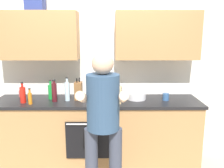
# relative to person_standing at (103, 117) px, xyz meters

# --- Properties ---
(ground_plane) EXTENTS (12.00, 12.00, 0.00)m
(ground_plane) POSITION_rel_person_standing_xyz_m (-0.11, 0.82, -0.96)
(ground_plane) COLOR #B2A893
(back_wall_unit) EXTENTS (4.00, 0.38, 2.50)m
(back_wall_unit) POSITION_rel_person_standing_xyz_m (-0.11, 1.09, 0.54)
(back_wall_unit) COLOR silver
(back_wall_unit) RESTS_ON ground
(counter) EXTENTS (2.84, 0.67, 0.90)m
(counter) POSITION_rel_person_standing_xyz_m (-0.11, 0.82, -0.50)
(counter) COLOR #A37547
(counter) RESTS_ON ground
(person_standing) EXTENTS (0.49, 0.45, 1.62)m
(person_standing) POSITION_rel_person_standing_xyz_m (0.00, 0.00, 0.00)
(person_standing) COLOR #383D4C
(person_standing) RESTS_ON ground
(bottle_soda) EXTENTS (0.07, 0.07, 0.27)m
(bottle_soda) POSITION_rel_person_standing_xyz_m (-0.76, 0.89, 0.05)
(bottle_soda) COLOR #198C33
(bottle_soda) RESTS_ON counter
(bottle_wine) EXTENTS (0.07, 0.07, 0.30)m
(bottle_wine) POSITION_rel_person_standing_xyz_m (-0.68, 0.76, 0.08)
(bottle_wine) COLOR #471419
(bottle_wine) RESTS_ON counter
(bottle_water) EXTENTS (0.07, 0.07, 0.33)m
(bottle_water) POSITION_rel_person_standing_xyz_m (-0.51, 0.80, 0.08)
(bottle_water) COLOR silver
(bottle_water) RESTS_ON counter
(bottle_hotsauce) EXTENTS (0.07, 0.07, 0.28)m
(bottle_hotsauce) POSITION_rel_person_standing_xyz_m (-1.09, 0.70, 0.06)
(bottle_hotsauce) COLOR red
(bottle_hotsauce) RESTS_ON counter
(bottle_juice) EXTENTS (0.05, 0.05, 0.21)m
(bottle_juice) POSITION_rel_person_standing_xyz_m (-0.97, 0.63, 0.03)
(bottle_juice) COLOR orange
(bottle_juice) RESTS_ON counter
(cup_ceramic) EXTENTS (0.08, 0.08, 0.09)m
(cup_ceramic) POSITION_rel_person_standing_xyz_m (-1.22, 1.01, -0.01)
(cup_ceramic) COLOR #BF4C47
(cup_ceramic) RESTS_ON counter
(cup_tea) EXTENTS (0.09, 0.09, 0.10)m
(cup_tea) POSITION_rel_person_standing_xyz_m (0.84, 0.81, -0.01)
(cup_tea) COLOR #33598C
(cup_tea) RESTS_ON counter
(mixing_bowl) EXTENTS (0.27, 0.27, 0.10)m
(mixing_bowl) POSITION_rel_person_standing_xyz_m (0.44, 0.87, -0.01)
(mixing_bowl) COLOR silver
(mixing_bowl) RESTS_ON counter
(knife_block) EXTENTS (0.10, 0.14, 0.30)m
(knife_block) POSITION_rel_person_standing_xyz_m (-0.37, 0.87, 0.07)
(knife_block) COLOR brown
(knife_block) RESTS_ON counter
(grocery_bag_bread) EXTENTS (0.25, 0.22, 0.21)m
(grocery_bag_bread) POSITION_rel_person_standing_xyz_m (0.11, 0.73, 0.05)
(grocery_bag_bread) COLOR tan
(grocery_bag_bread) RESTS_ON counter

